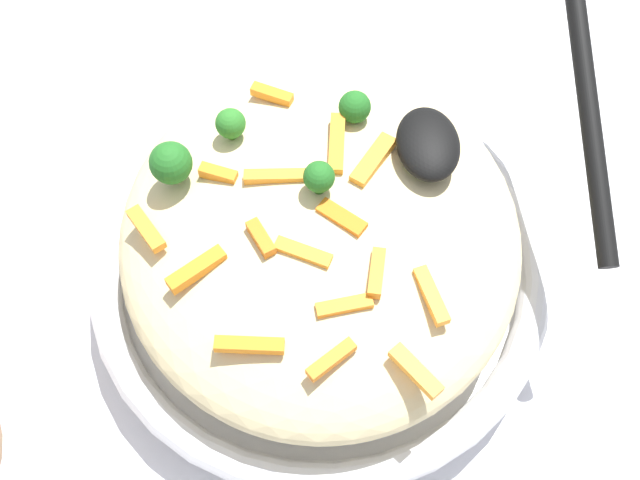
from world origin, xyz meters
The scene contains 25 objects.
ground_plane centered at (0.00, 0.00, 0.00)m, with size 2.40×2.40×0.00m, color silver.
serving_bowl centered at (0.00, 0.00, 0.03)m, with size 0.32×0.32×0.05m.
pasta_mound centered at (0.00, 0.00, 0.08)m, with size 0.28×0.26×0.08m, color beige.
carrot_piece_0 centered at (0.04, -0.08, 0.11)m, with size 0.04×0.01×0.01m, color orange.
carrot_piece_1 centered at (-0.03, 0.03, 0.12)m, with size 0.04×0.01×0.01m, color orange.
carrot_piece_2 centered at (0.10, 0.00, 0.11)m, with size 0.03×0.01×0.01m, color orange.
carrot_piece_3 centered at (-0.03, -0.06, 0.12)m, with size 0.02×0.01×0.01m, color orange.
carrot_piece_4 centered at (0.05, 0.03, 0.12)m, with size 0.03×0.01×0.01m, color orange.
carrot_piece_5 centered at (-0.02, -0.03, 0.12)m, with size 0.04×0.01×0.01m, color orange.
carrot_piece_6 centered at (0.03, -0.01, 0.12)m, with size 0.03×0.01×0.01m, color orange.
carrot_piece_7 centered at (0.06, 0.06, 0.11)m, with size 0.04×0.01×0.01m, color orange.
carrot_piece_8 centered at (-0.09, -0.03, 0.11)m, with size 0.03×0.01×0.01m, color orange.
carrot_piece_9 centered at (0.11, 0.05, 0.11)m, with size 0.04×0.01×0.01m, color orange.
carrot_piece_10 centered at (0.07, 0.01, 0.11)m, with size 0.03×0.01×0.01m, color orange.
carrot_piece_11 centered at (0.09, -0.05, 0.11)m, with size 0.04×0.01×0.01m, color orange.
carrot_piece_12 centered at (0.02, -0.04, 0.12)m, with size 0.02×0.01×0.01m, color orange.
carrot_piece_13 centered at (0.01, 0.01, 0.12)m, with size 0.03×0.01×0.01m, color orange.
carrot_piece_14 centered at (-0.04, 0.01, 0.12)m, with size 0.04×0.01×0.01m, color orange.
carrot_piece_15 centered at (0.01, -0.11, 0.11)m, with size 0.03×0.01×0.01m, color orange.
broccoli_floret_0 centered at (-0.07, 0.03, 0.12)m, with size 0.02×0.02×0.02m.
broccoli_floret_1 centered at (-0.06, -0.05, 0.12)m, with size 0.02×0.02×0.02m.
broccoli_floret_2 centered at (-0.01, 0.00, 0.13)m, with size 0.02×0.02×0.02m.
broccoli_floret_3 centered at (-0.03, 0.06, 0.12)m, with size 0.02×0.02×0.02m.
broccoli_floret_4 centered at (-0.03, -0.09, 0.13)m, with size 0.03×0.03×0.03m.
serving_spoon centered at (-0.03, 0.11, 0.14)m, with size 0.19×0.12×0.08m.
Camera 1 is at (0.26, -0.02, 0.54)m, focal length 45.32 mm.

